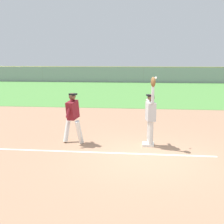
# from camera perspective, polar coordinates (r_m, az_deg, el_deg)

# --- Properties ---
(ground_plane) EXTENTS (81.86, 81.86, 0.00)m
(ground_plane) POSITION_cam_1_polar(r_m,az_deg,el_deg) (8.39, 7.16, -8.96)
(ground_plane) COLOR tan
(outfield_grass) EXTENTS (52.03, 19.19, 0.01)m
(outfield_grass) POSITION_cam_1_polar(r_m,az_deg,el_deg) (25.84, 6.51, 4.30)
(outfield_grass) COLOR #549342
(outfield_grass) RESTS_ON ground_plane
(chalk_foul_line) EXTENTS (12.00, 0.15, 0.01)m
(chalk_foul_line) POSITION_cam_1_polar(r_m,az_deg,el_deg) (9.35, -18.04, -7.33)
(chalk_foul_line) COLOR white
(chalk_foul_line) RESTS_ON ground_plane
(first_base) EXTENTS (0.39, 0.39, 0.08)m
(first_base) POSITION_cam_1_polar(r_m,az_deg,el_deg) (9.41, 7.38, -6.53)
(first_base) COLOR white
(first_base) RESTS_ON ground_plane
(fielder) EXTENTS (0.34, 0.89, 2.28)m
(fielder) POSITION_cam_1_polar(r_m,az_deg,el_deg) (9.13, 7.91, -0.10)
(fielder) COLOR silver
(fielder) RESTS_ON ground_plane
(runner) EXTENTS (0.76, 0.84, 1.72)m
(runner) POSITION_cam_1_polar(r_m,az_deg,el_deg) (9.46, -8.01, -0.49)
(runner) COLOR white
(runner) RESTS_ON ground_plane
(baseball) EXTENTS (0.07, 0.07, 0.07)m
(baseball) POSITION_cam_1_polar(r_m,az_deg,el_deg) (9.19, 8.93, 6.91)
(baseball) COLOR white
(outfield_fence) EXTENTS (52.11, 0.08, 1.98)m
(outfield_fence) POSITION_cam_1_polar(r_m,az_deg,el_deg) (35.33, 6.46, 7.57)
(outfield_fence) COLOR #93999E
(outfield_fence) RESTS_ON ground_plane
(parked_car_red) EXTENTS (4.52, 2.35, 1.25)m
(parked_car_red) POSITION_cam_1_polar(r_m,az_deg,el_deg) (39.13, -0.40, 7.45)
(parked_car_red) COLOR #B21E1E
(parked_car_red) RESTS_ON ground_plane
(parked_car_black) EXTENTS (4.57, 2.46, 1.25)m
(parked_car_black) POSITION_cam_1_polar(r_m,az_deg,el_deg) (38.61, 8.43, 7.30)
(parked_car_black) COLOR black
(parked_car_black) RESTS_ON ground_plane
(parked_car_blue) EXTENTS (4.53, 2.39, 1.25)m
(parked_car_blue) POSITION_cam_1_polar(r_m,az_deg,el_deg) (39.20, 15.55, 7.08)
(parked_car_blue) COLOR #23389E
(parked_car_blue) RESTS_ON ground_plane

